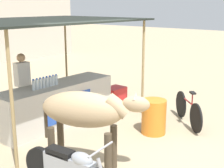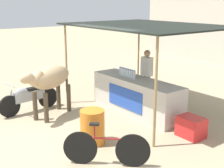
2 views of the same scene
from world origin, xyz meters
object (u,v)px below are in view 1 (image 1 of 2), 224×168
at_px(cow, 86,112).
at_px(bicycle_leaning, 188,110).
at_px(stall_counter, 57,104).
at_px(water_barrel, 154,117).
at_px(cooler_box, 115,96).
at_px(vendor_behind_counter, 23,87).

bearing_deg(cow, bicycle_leaning, -6.75).
distance_m(stall_counter, bicycle_leaning, 3.09).
bearing_deg(water_barrel, cooler_box, 61.24).
xyz_separation_m(vendor_behind_counter, bicycle_leaning, (2.31, -3.17, -0.50)).
bearing_deg(bicycle_leaning, cooler_box, 86.98).
height_order(cooler_box, bicycle_leaning, bicycle_leaning).
bearing_deg(cow, vendor_behind_counter, 75.48).
xyz_separation_m(water_barrel, cow, (-2.07, 0.03, 0.65)).
height_order(water_barrel, cow, cow).
distance_m(cooler_box, bicycle_leaning, 2.33).
bearing_deg(stall_counter, cow, -118.62).
distance_m(cow, bicycle_leaning, 3.13).
height_order(cow, bicycle_leaning, cow).
relative_size(cooler_box, cow, 0.33).
xyz_separation_m(vendor_behind_counter, cow, (-0.73, -2.81, 0.18)).
relative_size(stall_counter, water_barrel, 3.95).
bearing_deg(vendor_behind_counter, cooler_box, -19.27).
bearing_deg(water_barrel, bicycle_leaning, -18.93).
relative_size(stall_counter, cow, 1.66).
distance_m(stall_counter, cow, 2.41).
bearing_deg(cooler_box, water_barrel, -118.76).
xyz_separation_m(cooler_box, cow, (-3.16, -1.96, 0.79)).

